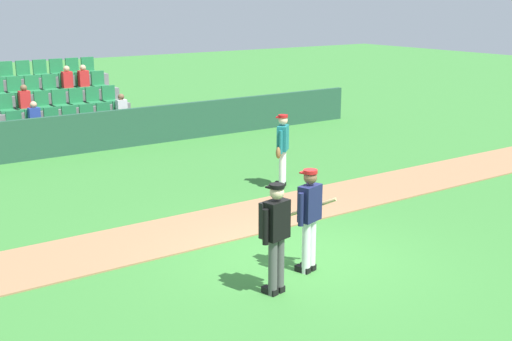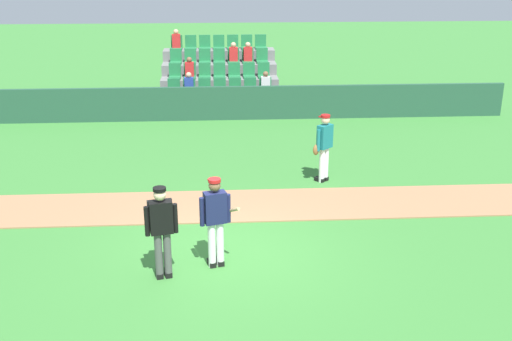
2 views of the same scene
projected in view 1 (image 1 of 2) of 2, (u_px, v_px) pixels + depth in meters
The scene contains 7 objects.
ground_plane at pixel (300, 261), 11.56m from camera, with size 80.00×80.00×0.00m, color #387A33.
infield_dirt_path at pixel (225, 223), 13.49m from camera, with size 28.00×1.89×0.03m, color #9E704C.
dugout_fence at pixel (84, 133), 19.47m from camera, with size 20.00×0.16×1.17m, color #234C38.
stadium_bleachers at pixel (57, 117), 21.25m from camera, with size 4.45×3.80×2.70m.
batter_navy_jersey at pixel (309, 216), 10.90m from camera, with size 0.74×0.70×1.76m.
umpire_home_plate at pixel (275, 232), 10.08m from camera, with size 0.58×0.36×1.76m.
runner_teal_jersey at pixel (282, 148), 15.86m from camera, with size 0.58×0.49×1.76m.
Camera 1 is at (-6.80, -8.41, 4.45)m, focal length 46.71 mm.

